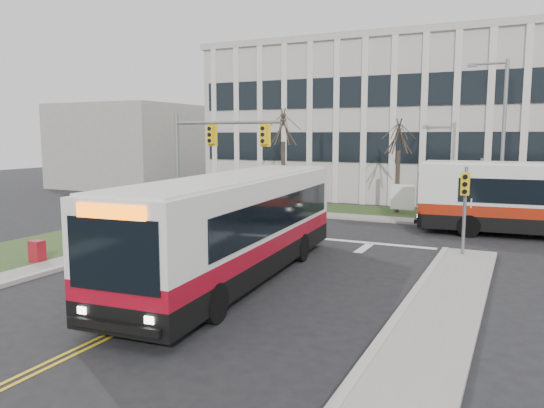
% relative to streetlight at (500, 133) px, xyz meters
% --- Properties ---
extents(ground, '(120.00, 120.00, 0.00)m').
position_rel_streetlight_xyz_m(ground, '(-8.03, -16.20, -5.19)').
color(ground, black).
rests_on(ground, ground).
extents(sidewalk_east, '(2.00, 26.00, 0.14)m').
position_rel_streetlight_xyz_m(sidewalk_east, '(-0.53, -21.20, -5.12)').
color(sidewalk_east, '#9E9B93').
rests_on(sidewalk_east, ground).
extents(sidewalk_cross, '(44.00, 1.60, 0.14)m').
position_rel_streetlight_xyz_m(sidewalk_cross, '(-3.03, -1.00, -5.12)').
color(sidewalk_cross, '#9E9B93').
rests_on(sidewalk_cross, ground).
extents(building_lawn, '(44.00, 5.00, 0.12)m').
position_rel_streetlight_xyz_m(building_lawn, '(-3.03, 1.80, -5.13)').
color(building_lawn, '#32471E').
rests_on(building_lawn, ground).
extents(office_building, '(40.00, 16.00, 12.00)m').
position_rel_streetlight_xyz_m(office_building, '(-3.03, 13.80, 0.81)').
color(office_building, '#B6B1A8').
rests_on(office_building, ground).
extents(building_annex, '(12.00, 12.00, 8.00)m').
position_rel_streetlight_xyz_m(building_annex, '(-34.03, 9.80, -1.19)').
color(building_annex, '#9E9B93').
rests_on(building_annex, ground).
extents(mast_arm_signal, '(6.11, 0.38, 6.20)m').
position_rel_streetlight_xyz_m(mast_arm_signal, '(-13.65, -9.04, -0.94)').
color(mast_arm_signal, slate).
rests_on(mast_arm_signal, ground).
extents(signal_pole_near, '(0.34, 0.39, 3.80)m').
position_rel_streetlight_xyz_m(signal_pole_near, '(-0.83, -9.30, -2.69)').
color(signal_pole_near, slate).
rests_on(signal_pole_near, ground).
extents(signal_pole_far, '(0.34, 0.39, 3.80)m').
position_rel_streetlight_xyz_m(signal_pole_far, '(-0.83, -0.80, -2.69)').
color(signal_pole_far, slate).
rests_on(signal_pole_far, ground).
extents(streetlight, '(2.15, 0.25, 9.20)m').
position_rel_streetlight_xyz_m(streetlight, '(0.00, 0.00, 0.00)').
color(streetlight, slate).
rests_on(streetlight, ground).
extents(directory_sign, '(1.50, 0.12, 2.00)m').
position_rel_streetlight_xyz_m(directory_sign, '(-5.53, 1.30, -4.02)').
color(directory_sign, slate).
rests_on(directory_sign, ground).
extents(tree_left, '(1.80, 1.80, 7.70)m').
position_rel_streetlight_xyz_m(tree_left, '(-14.03, 1.80, 0.32)').
color(tree_left, '#42352B').
rests_on(tree_left, ground).
extents(tree_mid, '(1.80, 1.80, 6.82)m').
position_rel_streetlight_xyz_m(tree_mid, '(-6.03, 2.00, -0.31)').
color(tree_mid, '#42352B').
rests_on(tree_mid, ground).
extents(bus_main, '(3.96, 13.70, 3.60)m').
position_rel_streetlight_xyz_m(bus_main, '(-7.73, -16.21, -3.39)').
color(bus_main, silver).
rests_on(bus_main, ground).
extents(newspaper_box_blue, '(0.54, 0.49, 0.95)m').
position_rel_streetlight_xyz_m(newspaper_box_blue, '(-16.14, -14.51, -4.72)').
color(newspaper_box_blue, '#16299B').
rests_on(newspaper_box_blue, ground).
extents(newspaper_box_red, '(0.51, 0.46, 0.95)m').
position_rel_streetlight_xyz_m(newspaper_box_red, '(-15.90, -17.71, -4.72)').
color(newspaper_box_red, maroon).
rests_on(newspaper_box_red, ground).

